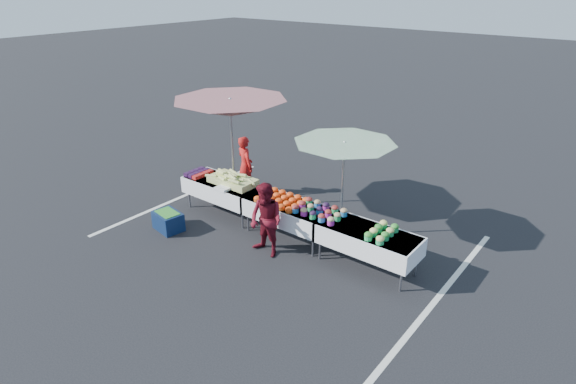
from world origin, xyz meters
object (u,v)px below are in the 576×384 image
Objects in this scene: table_left at (223,189)px; storage_bin at (168,221)px; vendor at (245,166)px; customer at (266,220)px; table_center at (288,211)px; umbrella_left at (230,109)px; table_right at (368,239)px; umbrella_right at (344,151)px.

table_left reaches higher than storage_bin.
vendor is 1.01× the size of customer.
umbrella_left reaches higher than table_center.
vendor reaches higher than table_center.
umbrella_left reaches higher than table_right.
umbrella_left reaches higher than customer.
customer reaches higher than table_center.
table_center is 2.55m from umbrella_left.
table_center is 2.54m from storage_bin.
table_right is 1.29× the size of vendor.
umbrella_left is at bearing 89.25° from storage_bin.
table_left is at bearing 163.27° from customer.
table_right is (1.80, 0.00, 0.00)m from table_center.
storage_bin is (-2.24, -0.53, -0.51)m from customer.
umbrella_right is (2.60, 0.71, 1.25)m from table_left.
storage_bin is (-0.30, -1.68, -2.08)m from umbrella_left.
vendor is 2.40m from storage_bin.
table_center is at bearing 101.15° from customer.
customer is 0.46× the size of umbrella_left.
table_left is 1.74m from umbrella_left.
table_center is 2.37m from vendor.
customer reaches higher than table_right.
customer reaches higher than table_left.
table_center is 0.59× the size of umbrella_left.
storage_bin is at bearing -105.60° from table_left.
table_left is 3.60m from table_right.
table_right is at bearing -173.66° from vendor.
umbrella_right is at bearing 41.44° from table_center.
table_right is at bearing 0.00° from table_center.
table_center is at bearing -138.56° from umbrella_right.
table_left and table_center have the same top height.
umbrella_right reaches higher than table_right.
customer is at bearing -84.12° from table_center.
umbrella_left is 1.20× the size of umbrella_right.
table_left is 2.97m from umbrella_right.
table_left is 1.39m from storage_bin.
umbrella_right is at bearing -165.40° from vendor.
table_left is 2.78× the size of storage_bin.
table_right is at bearing 0.00° from table_left.
vendor is 1.71m from umbrella_left.
umbrella_left is 2.69m from storage_bin.
table_right is 0.71× the size of umbrella_right.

